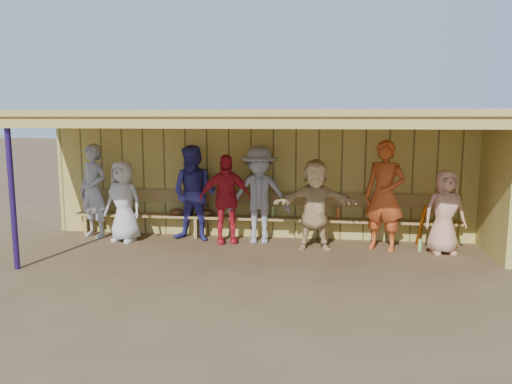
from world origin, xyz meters
TOP-DOWN VIEW (x-y plane):
  - ground at (0.00, 0.00)m, footprint 90.00×90.00m
  - player_a at (-3.33, 0.81)m, footprint 0.81×0.68m
  - player_b at (-2.61, 0.56)m, footprint 0.86×0.65m
  - player_c at (-1.27, 0.81)m, footprint 1.00×0.83m
  - player_d at (-0.64, 0.71)m, footprint 1.07×0.67m
  - player_e at (-0.00, 0.81)m, footprint 1.26×0.80m
  - player_f at (1.07, 0.45)m, footprint 1.58×0.66m
  - player_g at (2.30, 0.57)m, footprint 0.86×0.73m
  - player_h at (3.33, 0.46)m, footprint 0.80×0.59m
  - dugout_structure at (0.39, 0.69)m, footprint 8.80×3.20m
  - bench at (0.00, 1.12)m, footprint 7.60×0.34m
  - dugout_equipment at (-0.99, 0.99)m, footprint 6.57×0.62m

SIDE VIEW (x-z plane):
  - ground at x=0.00m, z-range 0.00..0.00m
  - dugout_equipment at x=-0.99m, z-range 0.09..0.89m
  - bench at x=0.00m, z-range 0.06..0.99m
  - player_h at x=3.33m, z-range 0.00..1.49m
  - player_b at x=-2.61m, z-range 0.00..1.57m
  - player_f at x=1.07m, z-range 0.00..1.65m
  - player_d at x=-0.64m, z-range 0.00..1.70m
  - player_e at x=0.00m, z-range 0.00..1.85m
  - player_c at x=-1.27m, z-range 0.00..1.86m
  - player_a at x=-3.33m, z-range 0.00..1.87m
  - player_g at x=2.30m, z-range 0.00..2.00m
  - dugout_structure at x=0.39m, z-range 0.44..2.94m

